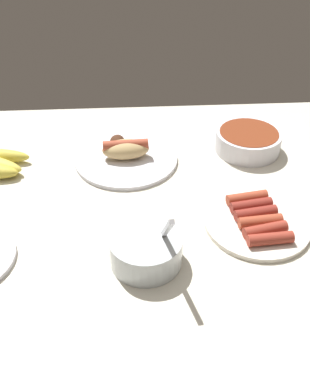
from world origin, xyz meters
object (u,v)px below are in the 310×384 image
Objects in this scene: plate_sausages at (257,221)px; plate_hotdog_assembled at (126,154)px; bowl_coleslaw at (148,248)px; bowl_chili at (248,140)px.

plate_hotdog_assembled is at bearing 135.78° from plate_sausages.
plate_hotdog_assembled is (-3.85, 33.51, -1.52)cm from bowl_coleslaw.
bowl_coleslaw is at bearing -159.32° from plate_sausages.
bowl_chili is at bearing 81.08° from plate_sausages.
bowl_coleslaw is at bearing -83.45° from plate_hotdog_assembled.
plate_sausages is at bearing -98.92° from bowl_chili.
bowl_chili is (4.37, 27.88, 1.68)cm from plate_sausages.
bowl_coleslaw is 44.81cm from bowl_chili.
plate_sausages is at bearing -44.22° from plate_hotdog_assembled.
bowl_coleslaw is 0.62× the size of plate_hotdog_assembled.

